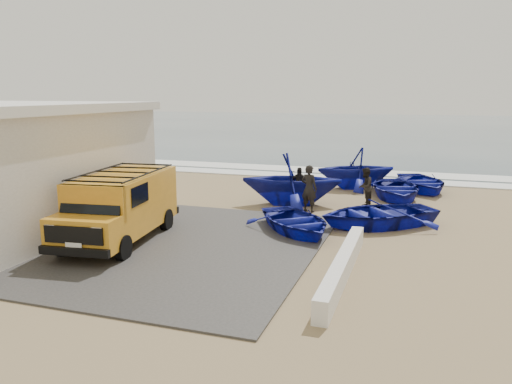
% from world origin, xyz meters
% --- Properties ---
extents(ground, '(160.00, 160.00, 0.00)m').
position_xyz_m(ground, '(0.00, 0.00, 0.00)').
color(ground, '#917A54').
extents(slab, '(12.00, 10.00, 0.05)m').
position_xyz_m(slab, '(-2.00, -2.00, 0.03)').
color(slab, '#413E3B').
rests_on(slab, ground).
extents(ocean, '(180.00, 88.00, 0.01)m').
position_xyz_m(ocean, '(0.00, 56.00, 0.00)').
color(ocean, '#385166').
rests_on(ocean, ground).
extents(surf_line, '(180.00, 1.60, 0.06)m').
position_xyz_m(surf_line, '(0.00, 12.00, 0.03)').
color(surf_line, white).
rests_on(surf_line, ground).
extents(surf_wash, '(180.00, 2.20, 0.04)m').
position_xyz_m(surf_wash, '(0.00, 14.50, 0.02)').
color(surf_wash, white).
rests_on(surf_wash, ground).
extents(parapet, '(0.35, 6.00, 0.55)m').
position_xyz_m(parapet, '(5.00, -3.00, 0.28)').
color(parapet, silver).
rests_on(parapet, ground).
extents(van, '(2.62, 5.36, 2.21)m').
position_xyz_m(van, '(-2.19, -2.04, 1.19)').
color(van, orange).
rests_on(van, ground).
extents(boat_near_left, '(4.45, 4.61, 0.78)m').
position_xyz_m(boat_near_left, '(2.85, 0.62, 0.39)').
color(boat_near_left, '#131C9A').
rests_on(boat_near_left, ground).
extents(boat_near_right, '(5.32, 5.05, 0.90)m').
position_xyz_m(boat_near_right, '(5.38, 2.36, 0.45)').
color(boat_near_right, '#131C9A').
rests_on(boat_near_right, ground).
extents(boat_mid_left, '(4.85, 4.43, 2.18)m').
position_xyz_m(boat_mid_left, '(1.64, 4.78, 1.09)').
color(boat_mid_left, '#131C9A').
rests_on(boat_mid_left, ground).
extents(boat_mid_right, '(3.86, 4.78, 0.87)m').
position_xyz_m(boat_mid_right, '(5.71, 7.51, 0.44)').
color(boat_mid_right, '#131C9A').
rests_on(boat_mid_right, ground).
extents(boat_far_left, '(4.92, 4.68, 2.02)m').
position_xyz_m(boat_far_left, '(3.71, 9.35, 1.01)').
color(boat_far_left, '#131C9A').
rests_on(boat_far_left, ground).
extents(boat_far_right, '(4.15, 4.85, 0.85)m').
position_xyz_m(boat_far_right, '(6.79, 9.72, 0.42)').
color(boat_far_right, '#131C9A').
rests_on(boat_far_right, ground).
extents(fisherman_front, '(0.79, 0.64, 1.88)m').
position_xyz_m(fisherman_front, '(2.61, 3.72, 0.94)').
color(fisherman_front, black).
rests_on(fisherman_front, ground).
extents(fisherman_middle, '(0.74, 0.87, 1.59)m').
position_xyz_m(fisherman_middle, '(4.58, 5.66, 0.79)').
color(fisherman_middle, black).
rests_on(fisherman_middle, ground).
extents(fisherman_back, '(0.95, 0.58, 1.51)m').
position_xyz_m(fisherman_back, '(1.78, 5.43, 0.75)').
color(fisherman_back, black).
rests_on(fisherman_back, ground).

